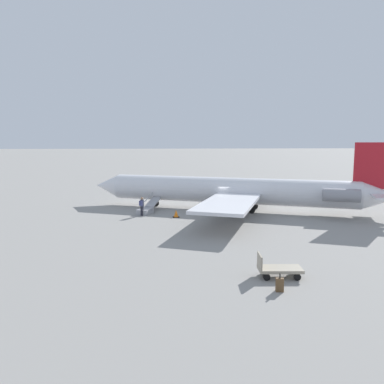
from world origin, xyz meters
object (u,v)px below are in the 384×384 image
Objects in this scene: airplane_main at (239,191)px; passenger at (142,205)px; suitcase at (280,285)px; luggage_cart at (278,269)px; boarding_stairs at (147,209)px.

passenger is (9.50, 1.72, -1.03)m from airplane_main.
airplane_main is 33.37× the size of suitcase.
luggage_cart reaches higher than suitcase.
luggage_cart is (-7.67, 16.65, -0.54)m from passenger.
boarding_stairs is 19.29m from luggage_cart.
boarding_stairs is at bearing 24.89° from airplane_main.
boarding_stairs is at bearing -70.92° from suitcase.
passenger is at bearing -68.66° from suitcase.
boarding_stairs is 20.80m from suitcase.
suitcase is (-7.20, 18.43, -0.67)m from passenger.
passenger reaches higher than luggage_cart.
boarding_stairs is 1.80× the size of luggage_cart.
luggage_cart is 2.59× the size of suitcase.
suitcase is (2.30, 20.16, -1.70)m from airplane_main.
boarding_stairs is 1.43m from passenger.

